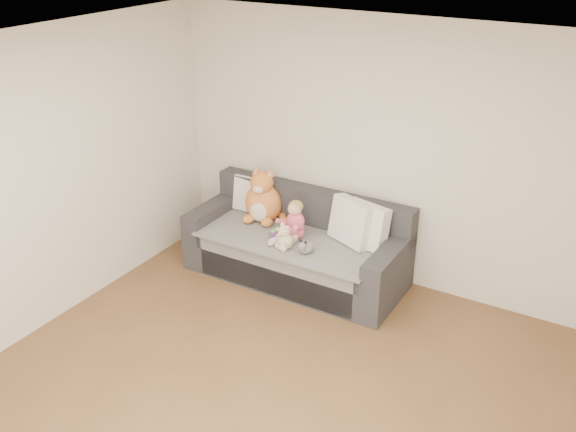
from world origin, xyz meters
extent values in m
plane|color=brown|center=(0.00, 0.00, 0.00)|extent=(5.00, 5.00, 0.00)
plane|color=white|center=(0.00, 0.00, 2.60)|extent=(5.00, 5.00, 0.00)
plane|color=beige|center=(0.00, 2.50, 1.30)|extent=(4.50, 0.00, 4.50)
plane|color=beige|center=(-2.25, 0.00, 1.30)|extent=(0.00, 5.00, 5.00)
cube|color=#29292E|center=(-0.71, 2.02, 0.15)|extent=(2.20, 0.90, 0.30)
cube|color=#29292E|center=(-0.71, 1.99, 0.38)|extent=(1.90, 0.80, 0.15)
cube|color=#29292E|center=(-0.71, 2.37, 0.65)|extent=(2.20, 0.20, 0.40)
cube|color=#29292E|center=(-1.71, 2.02, 0.45)|extent=(0.20, 0.90, 0.30)
cube|color=#29292E|center=(0.29, 2.02, 0.45)|extent=(0.20, 0.90, 0.30)
cube|color=gray|center=(-0.71, 1.97, 0.46)|extent=(1.85, 0.88, 0.02)
cube|color=gray|center=(-0.71, 1.58, 0.23)|extent=(1.70, 0.02, 0.41)
cube|color=silver|center=(-1.40, 2.30, 0.66)|extent=(0.42, 0.19, 0.39)
cube|color=silver|center=(-0.17, 2.18, 0.69)|extent=(0.52, 0.38, 0.45)
cube|color=silver|center=(-0.04, 2.19, 0.68)|extent=(0.50, 0.31, 0.44)
ellipsoid|color=#E65184|center=(-0.69, 1.97, 0.55)|extent=(0.19, 0.16, 0.16)
ellipsoid|color=#E65184|center=(-0.68, 1.98, 0.66)|extent=(0.18, 0.16, 0.20)
ellipsoid|color=#DBAA8C|center=(-0.69, 1.97, 0.79)|extent=(0.14, 0.14, 0.14)
ellipsoid|color=tan|center=(-0.68, 1.98, 0.82)|extent=(0.14, 0.14, 0.11)
cylinder|color=#E65184|center=(-0.78, 1.93, 0.64)|extent=(0.13, 0.19, 0.12)
cylinder|color=#E65184|center=(-0.61, 1.90, 0.64)|extent=(0.07, 0.19, 0.12)
ellipsoid|color=#DBAA8C|center=(-0.83, 1.87, 0.57)|extent=(0.05, 0.05, 0.05)
ellipsoid|color=#DBAA8C|center=(-0.59, 1.82, 0.57)|extent=(0.05, 0.05, 0.05)
cylinder|color=#E5B2C6|center=(-0.77, 1.82, 0.51)|extent=(0.15, 0.25, 0.08)
cylinder|color=#E5B2C6|center=(-0.66, 1.80, 0.51)|extent=(0.08, 0.24, 0.08)
ellipsoid|color=#DBAA8C|center=(-0.80, 1.70, 0.50)|extent=(0.05, 0.08, 0.04)
ellipsoid|color=#DBAA8C|center=(-0.67, 1.68, 0.50)|extent=(0.05, 0.08, 0.04)
ellipsoid|color=#C47C2B|center=(-1.19, 2.19, 0.65)|extent=(0.40, 0.34, 0.42)
ellipsoid|color=beige|center=(-1.17, 2.05, 0.62)|extent=(0.21, 0.09, 0.23)
ellipsoid|color=#C47C2B|center=(-1.18, 2.16, 0.89)|extent=(0.24, 0.24, 0.24)
ellipsoid|color=beige|center=(-1.17, 2.05, 0.86)|extent=(0.11, 0.07, 0.08)
cone|color=#C47C2B|center=(-1.26, 2.18, 1.01)|extent=(0.11, 0.11, 0.08)
cone|color=pink|center=(-1.26, 2.17, 1.00)|extent=(0.07, 0.07, 0.05)
cone|color=#C47C2B|center=(-1.12, 2.21, 1.01)|extent=(0.11, 0.11, 0.08)
cone|color=pink|center=(-1.12, 2.19, 1.00)|extent=(0.07, 0.07, 0.05)
ellipsoid|color=#C47C2B|center=(-1.27, 2.02, 0.52)|extent=(0.11, 0.14, 0.09)
ellipsoid|color=#C47C2B|center=(-1.06, 2.05, 0.52)|extent=(0.11, 0.14, 0.09)
cylinder|color=#C47C2B|center=(-1.01, 2.27, 0.52)|extent=(0.23, 0.25, 0.10)
ellipsoid|color=#CDB58E|center=(-0.66, 1.74, 0.55)|extent=(0.16, 0.14, 0.16)
ellipsoid|color=#CDB58E|center=(-0.67, 1.73, 0.66)|extent=(0.12, 0.12, 0.12)
ellipsoid|color=#CDB58E|center=(-0.70, 1.75, 0.71)|extent=(0.04, 0.04, 0.04)
ellipsoid|color=#CDB58E|center=(-0.63, 1.72, 0.71)|extent=(0.04, 0.04, 0.04)
ellipsoid|color=beige|center=(-0.68, 1.69, 0.65)|extent=(0.04, 0.04, 0.04)
ellipsoid|color=#CDB58E|center=(-0.74, 1.75, 0.57)|extent=(0.06, 0.06, 0.06)
ellipsoid|color=#CDB58E|center=(-0.60, 1.69, 0.57)|extent=(0.06, 0.06, 0.06)
ellipsoid|color=#CDB58E|center=(-0.72, 1.71, 0.50)|extent=(0.06, 0.06, 0.06)
ellipsoid|color=#CDB58E|center=(-0.64, 1.67, 0.50)|extent=(0.06, 0.06, 0.06)
ellipsoid|color=white|center=(-0.44, 1.76, 0.53)|extent=(0.13, 0.16, 0.12)
ellipsoid|color=white|center=(-0.44, 1.68, 0.58)|extent=(0.08, 0.08, 0.08)
ellipsoid|color=black|center=(-0.47, 1.70, 0.62)|extent=(0.03, 0.03, 0.03)
ellipsoid|color=black|center=(-0.41, 1.70, 0.62)|extent=(0.03, 0.03, 0.03)
cylinder|color=#7D338D|center=(-0.85, 1.82, 0.52)|extent=(0.08, 0.08, 0.09)
cone|color=green|center=(-0.85, 1.82, 0.58)|extent=(0.08, 0.08, 0.04)
cylinder|color=green|center=(-0.89, 1.81, 0.53)|extent=(0.02, 0.02, 0.07)
cylinder|color=green|center=(-0.80, 1.83, 0.53)|extent=(0.02, 0.02, 0.07)
camera|label=1|loc=(2.11, -2.92, 3.40)|focal=40.00mm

